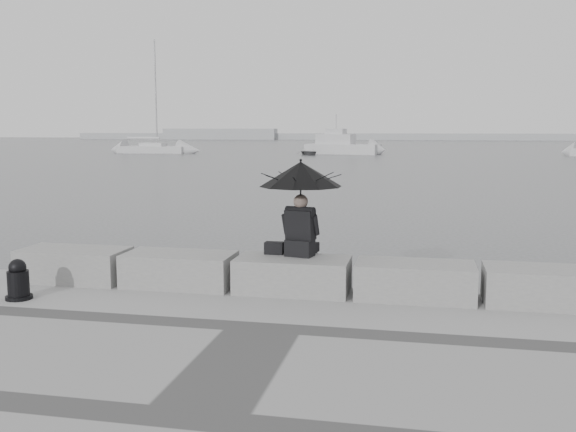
% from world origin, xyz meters
% --- Properties ---
extents(ground, '(360.00, 360.00, 0.00)m').
position_xyz_m(ground, '(0.00, 0.00, 0.00)').
color(ground, '#3F4144').
rests_on(ground, ground).
extents(stone_block_far_left, '(1.60, 0.80, 0.50)m').
position_xyz_m(stone_block_far_left, '(-3.40, -0.45, 0.75)').
color(stone_block_far_left, slate).
rests_on(stone_block_far_left, promenade).
extents(stone_block_left, '(1.60, 0.80, 0.50)m').
position_xyz_m(stone_block_left, '(-1.70, -0.45, 0.75)').
color(stone_block_left, slate).
rests_on(stone_block_left, promenade).
extents(stone_block_centre, '(1.60, 0.80, 0.50)m').
position_xyz_m(stone_block_centre, '(0.00, -0.45, 0.75)').
color(stone_block_centre, slate).
rests_on(stone_block_centre, promenade).
extents(stone_block_right, '(1.60, 0.80, 0.50)m').
position_xyz_m(stone_block_right, '(1.70, -0.45, 0.75)').
color(stone_block_right, slate).
rests_on(stone_block_right, promenade).
extents(stone_block_far_right, '(1.60, 0.80, 0.50)m').
position_xyz_m(stone_block_far_right, '(3.40, -0.45, 0.75)').
color(stone_block_far_right, slate).
rests_on(stone_block_far_right, promenade).
extents(seated_person, '(1.19, 1.19, 1.39)m').
position_xyz_m(seated_person, '(0.07, -0.25, 2.01)').
color(seated_person, black).
rests_on(seated_person, stone_block_centre).
extents(bag, '(0.27, 0.16, 0.18)m').
position_xyz_m(bag, '(-0.32, -0.22, 1.09)').
color(bag, black).
rests_on(bag, stone_block_centre).
extents(mooring_bollard, '(0.36, 0.36, 0.57)m').
position_xyz_m(mooring_bollard, '(-3.58, -1.59, 0.73)').
color(mooring_bollard, black).
rests_on(mooring_bollard, promenade).
extents(distant_landmass, '(180.00, 8.00, 2.80)m').
position_xyz_m(distant_landmass, '(-8.14, 154.51, 0.90)').
color(distant_landmass, '#A0A3A5').
rests_on(distant_landmass, ground).
extents(sailboat_left, '(8.33, 2.97, 12.90)m').
position_xyz_m(sailboat_left, '(-28.70, 60.55, 0.52)').
color(sailboat_left, silver).
rests_on(sailboat_left, ground).
extents(motor_cruiser, '(8.57, 4.42, 4.50)m').
position_xyz_m(motor_cruiser, '(-6.91, 62.40, 0.89)').
color(motor_cruiser, silver).
rests_on(motor_cruiser, ground).
extents(dinghy, '(3.45, 2.85, 0.54)m').
position_xyz_m(dinghy, '(-10.12, 59.09, 0.27)').
color(dinghy, slate).
rests_on(dinghy, ground).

